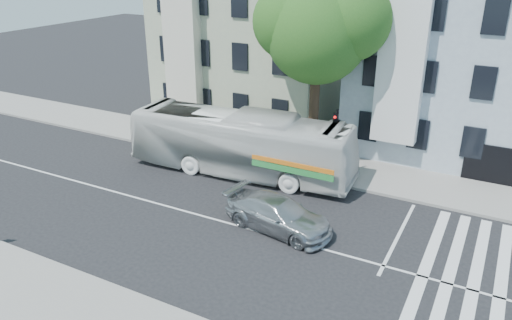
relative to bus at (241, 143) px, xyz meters
The scene contains 9 objects.
ground 6.18m from the bus, 60.68° to the right, with size 120.00×120.00×0.00m, color black.
sidewalk_far 4.39m from the bus, 44.37° to the left, with size 80.00×4.00×0.15m, color gray.
building_left 11.29m from the bus, 112.63° to the left, with size 12.00×10.00×11.00m, color #A0AA8E.
building_right 14.45m from the bus, 44.82° to the left, with size 12.00×10.00×11.00m, color #99A5B6.
street_tree 7.64m from the bus, 50.36° to the left, with size 7.30×5.90×11.10m.
bus is the anchor object (origin of this frame).
sedan 6.46m from the bus, 45.43° to the right, with size 5.07×2.06×1.47m, color #AEB1B5.
hedge 2.08m from the bus, 97.32° to the left, with size 8.50×0.84×0.70m, color #205C1E, non-canonical shape.
traffic_signal 5.17m from the bus, 16.24° to the left, with size 0.41×0.52×4.00m.
Camera 1 is at (9.77, -16.98, 11.55)m, focal length 35.00 mm.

